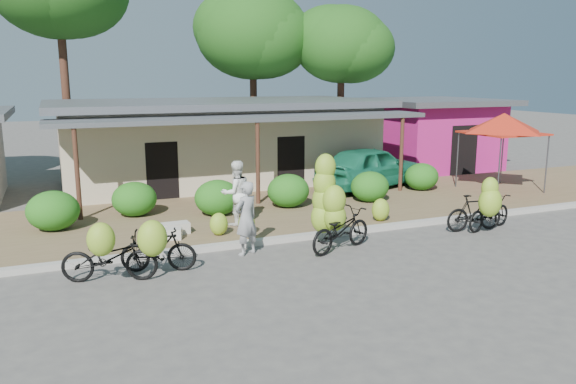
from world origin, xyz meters
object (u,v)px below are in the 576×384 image
at_px(vendor, 246,218).
at_px(bike_far_right, 489,212).
at_px(bike_center, 334,214).
at_px(tree_center_right, 248,32).
at_px(teal_van, 370,167).
at_px(bike_far_left, 109,255).
at_px(bystander, 236,193).
at_px(sack_near, 173,229).
at_px(bike_left, 157,247).
at_px(red_canopy, 504,123).
at_px(sack_far, 167,234).
at_px(tree_near_right, 337,42).
at_px(bike_right, 479,208).

bearing_deg(vendor, bike_far_right, 152.46).
bearing_deg(bike_far_right, bike_center, 73.88).
distance_m(tree_center_right, teal_van, 11.22).
bearing_deg(tree_center_right, bike_far_left, -118.31).
bearing_deg(teal_van, bystander, 96.69).
relative_size(sack_near, teal_van, 0.18).
xyz_separation_m(bike_left, sack_near, (0.88, 2.66, -0.35)).
bearing_deg(bike_left, sack_near, 0.43).
relative_size(bike_left, bike_far_right, 0.88).
distance_m(red_canopy, bike_center, 9.84).
height_order(sack_near, bystander, bystander).
bearing_deg(sack_near, bystander, 8.69).
bearing_deg(bike_center, bike_far_left, 72.80).
distance_m(bike_center, sack_far, 4.38).
bearing_deg(bike_far_right, teal_van, -12.61).
bearing_deg(bike_far_right, sack_near, 57.97).
height_order(red_canopy, sack_near, red_canopy).
bearing_deg(bike_far_right, bystander, 51.49).
height_order(bike_far_left, sack_near, bike_far_left).
distance_m(tree_near_right, bike_center, 16.19).
bearing_deg(bike_center, red_canopy, -87.34).
distance_m(tree_near_right, bystander, 14.83).
xyz_separation_m(bike_center, sack_far, (-3.81, 2.07, -0.63)).
bearing_deg(sack_near, bike_left, -108.29).
bearing_deg(tree_near_right, bystander, -129.04).
xyz_separation_m(bike_right, teal_van, (0.23, 6.25, 0.23)).
distance_m(tree_center_right, bike_right, 16.94).
xyz_separation_m(red_canopy, bike_far_right, (-3.99, -3.87, -2.12)).
distance_m(tree_near_right, bike_far_left, 19.54).
height_order(tree_near_right, bike_center, tree_near_right).
distance_m(bike_right, bystander, 6.80).
bearing_deg(bike_right, bike_far_left, 96.56).
xyz_separation_m(tree_near_right, sack_near, (-10.68, -11.15, -5.69)).
bearing_deg(tree_near_right, sack_near, -133.77).
relative_size(sack_near, sack_far, 1.13).
relative_size(bike_left, bike_right, 0.97).
bearing_deg(bike_left, red_canopy, -54.63).
height_order(tree_center_right, bystander, tree_center_right).
height_order(bike_far_left, bike_center, bike_center).
xyz_separation_m(sack_near, teal_van, (8.19, 3.54, 0.65)).
xyz_separation_m(tree_center_right, vendor, (-5.31, -15.26, -5.60)).
relative_size(bike_far_left, vendor, 1.16).
height_order(bike_far_right, sack_far, bike_far_right).
distance_m(bike_center, bike_far_right, 4.93).
xyz_separation_m(tree_near_right, bike_right, (-2.71, -13.86, -5.27)).
relative_size(red_canopy, bike_far_left, 1.65).
xyz_separation_m(tree_center_right, bike_far_left, (-8.59, -15.94, -5.92)).
bearing_deg(bike_far_right, bike_far_left, 76.03).
relative_size(bike_far_right, vendor, 1.08).
relative_size(bike_far_left, sack_near, 2.49).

